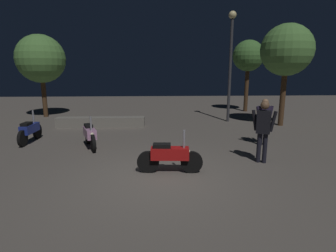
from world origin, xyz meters
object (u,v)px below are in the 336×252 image
motorcycle_blue_parked_left (30,130)px  person_bystander_far (264,118)px  person_rider_beside (263,126)px  streetlamp_near (231,54)px  motorcycle_red_foreground (170,156)px  motorcycle_pink_parked_right (90,135)px

motorcycle_blue_parked_left → person_bystander_far: bearing=-93.3°
person_rider_beside → streetlamp_near: (0.66, 6.08, 2.25)m
motorcycle_red_foreground → motorcycle_pink_parked_right: 3.47m
person_rider_beside → motorcycle_pink_parked_right: bearing=97.1°
motorcycle_red_foreground → motorcycle_pink_parked_right: bearing=140.3°
motorcycle_pink_parked_right → streetlamp_near: streetlamp_near is taller
person_rider_beside → person_bystander_far: person_rider_beside is taller
motorcycle_pink_parked_right → streetlamp_near: 7.80m
person_rider_beside → streetlamp_near: streetlamp_near is taller
motorcycle_blue_parked_left → person_rider_beside: (7.43, -2.49, 0.61)m
motorcycle_red_foreground → person_rider_beside: size_ratio=0.95×
person_rider_beside → person_bystander_far: 1.92m
person_rider_beside → streetlamp_near: size_ratio=0.33×
person_bystander_far → streetlamp_near: size_ratio=0.31×
motorcycle_red_foreground → person_bystander_far: person_bystander_far is taller
motorcycle_blue_parked_left → streetlamp_near: size_ratio=0.32×
motorcycle_red_foreground → person_rider_beside: bearing=17.3°
motorcycle_red_foreground → person_rider_beside: person_rider_beside is taller
motorcycle_pink_parked_right → person_rider_beside: person_rider_beside is taller
motorcycle_blue_parked_left → person_rider_beside: 7.86m
motorcycle_pink_parked_right → streetlamp_near: bearing=104.6°
person_bystander_far → streetlamp_near: 4.91m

